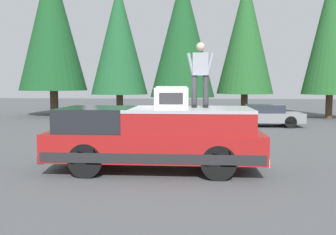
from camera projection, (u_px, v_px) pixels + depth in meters
ground_plane at (158, 167)px, 9.94m from camera, size 90.00×90.00×0.00m
pickup_truck at (155, 137)px, 9.47m from camera, size 2.01×5.54×1.65m
compressor_unit at (172, 97)px, 9.18m from camera, size 0.65×0.84×0.56m
person_on_truck_bed at (200, 73)px, 9.44m from camera, size 0.29×0.72×1.69m
parked_car_grey at (263, 115)px, 19.30m from camera, size 1.64×4.10×1.16m
conifer_far_left at (332, 28)px, 23.10m from camera, size 3.56×3.56×10.11m
conifer_left at (246, 35)px, 25.56m from camera, size 4.00×4.00×9.84m
conifer_center_left at (183, 35)px, 24.45m from camera, size 4.38×4.38×9.76m
conifer_center_right at (119, 39)px, 24.91m from camera, size 3.91×3.91×9.11m
conifer_right at (52, 24)px, 25.32m from camera, size 4.70×4.70×11.10m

